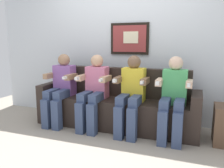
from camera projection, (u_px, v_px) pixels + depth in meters
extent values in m
plane|color=#9E9384|center=(108.00, 134.00, 3.33)|extent=(6.32, 6.32, 0.00)
cube|color=silver|center=(125.00, 42.00, 3.81)|extent=(4.86, 0.05, 2.60)
cube|color=black|center=(130.00, 39.00, 3.73)|extent=(0.63, 0.03, 0.50)
cube|color=maroon|center=(129.00, 39.00, 3.72)|extent=(0.55, 0.02, 0.42)
cube|color=beige|center=(131.00, 37.00, 3.69)|extent=(0.24, 0.02, 0.18)
cube|color=#2D231E|center=(115.00, 113.00, 3.56)|extent=(2.18, 0.58, 0.45)
cube|color=#2D231E|center=(120.00, 82.00, 3.68)|extent=(2.18, 0.14, 0.45)
cube|color=#2D231E|center=(51.00, 101.00, 3.94)|extent=(0.14, 0.58, 0.62)
cube|color=#2D231E|center=(196.00, 116.00, 3.15)|extent=(0.14, 0.58, 0.62)
cube|color=#8C59A5|center=(65.00, 80.00, 3.77)|extent=(0.32, 0.20, 0.48)
sphere|color=#9E7556|center=(64.00, 60.00, 3.71)|extent=(0.19, 0.19, 0.19)
cube|color=#38476B|center=(53.00, 93.00, 3.64)|extent=(0.12, 0.40, 0.12)
cube|color=#38476B|center=(63.00, 94.00, 3.58)|extent=(0.12, 0.40, 0.12)
cube|color=#38476B|center=(47.00, 114.00, 3.51)|extent=(0.12, 0.12, 0.45)
cube|color=#38476B|center=(57.00, 115.00, 3.45)|extent=(0.12, 0.12, 0.45)
cube|color=#9E7556|center=(50.00, 76.00, 3.71)|extent=(0.08, 0.28, 0.08)
cube|color=#9E7556|center=(71.00, 77.00, 3.58)|extent=(0.08, 0.28, 0.08)
cube|color=white|center=(65.00, 78.00, 3.43)|extent=(0.04, 0.13, 0.04)
cube|color=pink|center=(97.00, 82.00, 3.57)|extent=(0.32, 0.20, 0.48)
sphere|color=tan|center=(97.00, 61.00, 3.51)|extent=(0.19, 0.19, 0.19)
cube|color=#38476B|center=(86.00, 96.00, 3.45)|extent=(0.12, 0.40, 0.12)
cube|color=#38476B|center=(98.00, 97.00, 3.38)|extent=(0.12, 0.40, 0.12)
cube|color=#38476B|center=(81.00, 118.00, 3.31)|extent=(0.12, 0.12, 0.45)
cube|color=#38476B|center=(92.00, 120.00, 3.25)|extent=(0.12, 0.12, 0.45)
cube|color=tan|center=(83.00, 77.00, 3.51)|extent=(0.08, 0.28, 0.08)
cube|color=tan|center=(106.00, 79.00, 3.38)|extent=(0.08, 0.28, 0.08)
cube|color=white|center=(102.00, 80.00, 3.23)|extent=(0.04, 0.13, 0.04)
cube|color=white|center=(77.00, 78.00, 3.36)|extent=(0.04, 0.10, 0.04)
cube|color=yellow|center=(134.00, 84.00, 3.37)|extent=(0.32, 0.20, 0.48)
sphere|color=brown|center=(134.00, 62.00, 3.31)|extent=(0.19, 0.19, 0.19)
cube|color=#38476B|center=(124.00, 99.00, 3.25)|extent=(0.12, 0.40, 0.12)
cube|color=#38476B|center=(136.00, 100.00, 3.19)|extent=(0.12, 0.40, 0.12)
cube|color=#38476B|center=(119.00, 123.00, 3.11)|extent=(0.12, 0.12, 0.45)
cube|color=#38476B|center=(132.00, 125.00, 3.05)|extent=(0.12, 0.12, 0.45)
cube|color=brown|center=(119.00, 79.00, 3.31)|extent=(0.08, 0.28, 0.08)
cube|color=brown|center=(145.00, 81.00, 3.18)|extent=(0.08, 0.28, 0.08)
cube|color=white|center=(142.00, 82.00, 3.03)|extent=(0.04, 0.13, 0.04)
cube|color=white|center=(115.00, 81.00, 3.16)|extent=(0.04, 0.10, 0.04)
cube|color=#4CB266|center=(175.00, 87.00, 3.17)|extent=(0.32, 0.20, 0.48)
sphere|color=beige|center=(176.00, 63.00, 3.11)|extent=(0.19, 0.19, 0.19)
cube|color=#38476B|center=(166.00, 103.00, 3.05)|extent=(0.12, 0.40, 0.12)
cube|color=#38476B|center=(180.00, 104.00, 2.99)|extent=(0.12, 0.40, 0.12)
cube|color=#38476B|center=(163.00, 128.00, 2.92)|extent=(0.12, 0.12, 0.45)
cube|color=#38476B|center=(177.00, 130.00, 2.85)|extent=(0.12, 0.12, 0.45)
cube|color=beige|center=(160.00, 82.00, 3.11)|extent=(0.08, 0.28, 0.08)
cube|color=beige|center=(189.00, 84.00, 2.98)|extent=(0.08, 0.28, 0.08)
cube|color=white|center=(189.00, 85.00, 2.83)|extent=(0.04, 0.13, 0.04)
cube|color=white|center=(158.00, 83.00, 2.96)|extent=(0.04, 0.10, 0.04)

